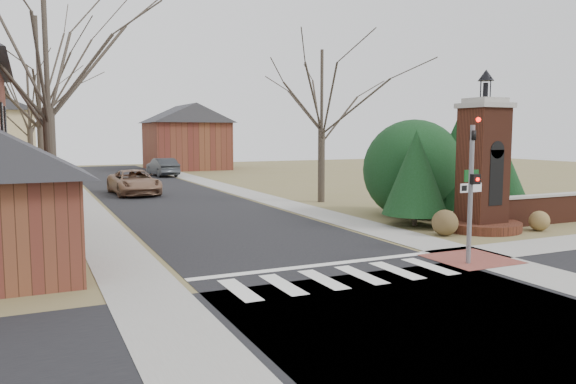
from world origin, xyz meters
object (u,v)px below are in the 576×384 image
traffic_signal_pole (472,179)px  pickup_truck (134,182)px  distant_car (163,167)px  sign_post (470,194)px  brick_gate_monument (482,177)px

traffic_signal_pole → pickup_truck: (-5.90, 23.88, -1.79)m
distant_car → sign_post: bearing=88.9°
sign_post → pickup_truck: sign_post is taller
brick_gate_monument → distant_car: (-5.60, 33.96, -1.34)m
pickup_truck → brick_gate_monument: bearing=-63.6°
brick_gate_monument → pickup_truck: bearing=118.6°
brick_gate_monument → pickup_truck: size_ratio=1.14×
brick_gate_monument → pickup_truck: (-10.60, 19.45, -1.37)m
sign_post → brick_gate_monument: (3.41, 3.01, 0.22)m
sign_post → distant_car: sign_post is taller
distant_car → brick_gate_monument: bearing=94.8°
traffic_signal_pole → sign_post: (1.29, 1.41, -0.64)m
traffic_signal_pole → sign_post: traffic_signal_pole is taller
pickup_truck → traffic_signal_pole: bearing=-78.3°
traffic_signal_pole → brick_gate_monument: (4.70, 4.42, -0.42)m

